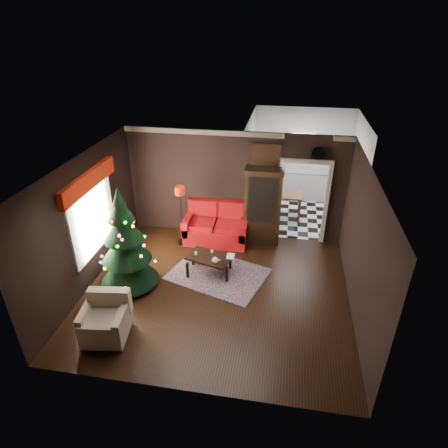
% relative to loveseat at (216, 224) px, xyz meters
% --- Properties ---
extents(floor, '(5.50, 5.50, 0.00)m').
position_rel_loveseat_xyz_m(floor, '(0.40, -2.05, -0.50)').
color(floor, black).
rests_on(floor, ground).
extents(ceiling, '(5.50, 5.50, 0.00)m').
position_rel_loveseat_xyz_m(ceiling, '(0.40, -2.05, 2.30)').
color(ceiling, white).
rests_on(ceiling, ground).
extents(wall_back, '(5.50, 0.00, 5.50)m').
position_rel_loveseat_xyz_m(wall_back, '(0.40, 0.45, 0.90)').
color(wall_back, black).
rests_on(wall_back, ground).
extents(wall_front, '(5.50, 0.00, 5.50)m').
position_rel_loveseat_xyz_m(wall_front, '(0.40, -4.55, 0.90)').
color(wall_front, black).
rests_on(wall_front, ground).
extents(wall_left, '(0.00, 5.50, 5.50)m').
position_rel_loveseat_xyz_m(wall_left, '(-2.35, -2.05, 0.90)').
color(wall_left, black).
rests_on(wall_left, ground).
extents(wall_right, '(0.00, 5.50, 5.50)m').
position_rel_loveseat_xyz_m(wall_right, '(3.15, -2.05, 0.90)').
color(wall_right, black).
rests_on(wall_right, ground).
extents(doorway, '(1.10, 0.10, 2.10)m').
position_rel_loveseat_xyz_m(doorway, '(2.10, 0.45, 0.55)').
color(doorway, '#EEE5CE').
rests_on(doorway, ground).
extents(left_window, '(0.05, 1.60, 1.40)m').
position_rel_loveseat_xyz_m(left_window, '(-2.31, -1.85, 0.95)').
color(left_window, white).
rests_on(left_window, wall_left).
extents(valance, '(0.12, 2.10, 0.35)m').
position_rel_loveseat_xyz_m(valance, '(-2.23, -1.85, 1.77)').
color(valance, '#9E1C09').
rests_on(valance, wall_left).
extents(kitchen_floor, '(3.00, 3.00, 0.00)m').
position_rel_loveseat_xyz_m(kitchen_floor, '(2.10, 1.95, -0.50)').
color(kitchen_floor, white).
rests_on(kitchen_floor, ground).
extents(kitchen_window, '(0.70, 0.06, 0.70)m').
position_rel_loveseat_xyz_m(kitchen_window, '(2.10, 3.40, 1.20)').
color(kitchen_window, white).
rests_on(kitchen_window, ground).
extents(rug, '(2.43, 2.07, 0.01)m').
position_rel_loveseat_xyz_m(rug, '(0.31, -1.45, -0.49)').
color(rug, '#52394B').
rests_on(rug, ground).
extents(loveseat, '(1.70, 0.90, 1.00)m').
position_rel_loveseat_xyz_m(loveseat, '(0.00, 0.00, 0.00)').
color(loveseat, '#90020B').
rests_on(loveseat, ground).
extents(curio_cabinet, '(0.90, 0.45, 1.90)m').
position_rel_loveseat_xyz_m(curio_cabinet, '(1.15, 0.22, 0.45)').
color(curio_cabinet, black).
rests_on(curio_cabinet, ground).
extents(floor_lamp, '(0.35, 0.35, 1.55)m').
position_rel_loveseat_xyz_m(floor_lamp, '(-0.82, -0.32, 0.33)').
color(floor_lamp, black).
rests_on(floor_lamp, ground).
extents(christmas_tree, '(1.32, 1.32, 2.37)m').
position_rel_loveseat_xyz_m(christmas_tree, '(-1.50, -2.13, 0.55)').
color(christmas_tree, black).
rests_on(christmas_tree, ground).
extents(armchair, '(0.89, 0.89, 0.82)m').
position_rel_loveseat_xyz_m(armchair, '(-1.32, -3.69, -0.04)').
color(armchair, '#C3B77E').
rests_on(armchair, ground).
extents(coffee_table, '(1.08, 0.82, 0.43)m').
position_rel_loveseat_xyz_m(coffee_table, '(0.11, -1.43, -0.27)').
color(coffee_table, black).
rests_on(coffee_table, rug).
extents(teapot, '(0.17, 0.17, 0.16)m').
position_rel_loveseat_xyz_m(teapot, '(0.29, -1.66, 0.02)').
color(teapot, white).
rests_on(teapot, coffee_table).
extents(cup_a, '(0.08, 0.08, 0.05)m').
position_rel_loveseat_xyz_m(cup_a, '(0.14, -1.25, -0.03)').
color(cup_a, white).
rests_on(cup_a, coffee_table).
extents(cup_b, '(0.07, 0.07, 0.06)m').
position_rel_loveseat_xyz_m(cup_b, '(-0.20, -1.39, -0.03)').
color(cup_b, white).
rests_on(cup_b, coffee_table).
extents(book, '(0.17, 0.02, 0.23)m').
position_rel_loveseat_xyz_m(book, '(0.50, -1.35, 0.06)').
color(book, gray).
rests_on(book, coffee_table).
extents(wall_clock, '(0.32, 0.32, 0.06)m').
position_rel_loveseat_xyz_m(wall_clock, '(2.35, 0.40, 1.88)').
color(wall_clock, white).
rests_on(wall_clock, wall_back).
extents(painting, '(0.62, 0.05, 0.52)m').
position_rel_loveseat_xyz_m(painting, '(1.15, 0.41, 1.75)').
color(painting, '#AC824C').
rests_on(painting, wall_back).
extents(kitchen_counter, '(1.80, 0.60, 0.90)m').
position_rel_loveseat_xyz_m(kitchen_counter, '(2.10, 3.15, -0.05)').
color(kitchen_counter, silver).
rests_on(kitchen_counter, ground).
extents(kitchen_table, '(0.70, 0.70, 0.75)m').
position_rel_loveseat_xyz_m(kitchen_table, '(1.80, 1.65, -0.12)').
color(kitchen_table, brown).
rests_on(kitchen_table, ground).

